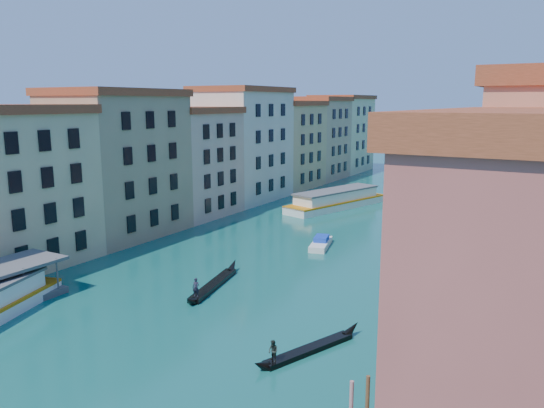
# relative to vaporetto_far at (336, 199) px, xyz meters

# --- Properties ---
(left_bank_palazzos) EXTENTS (12.80, 128.40, 21.00)m
(left_bank_palazzos) POSITION_rel_vaporetto_far_xyz_m (-18.70, -7.33, 8.24)
(left_bank_palazzos) COLOR tan
(left_bank_palazzos) RESTS_ON ground
(quay) EXTENTS (4.00, 140.00, 1.00)m
(quay) POSITION_rel_vaporetto_far_xyz_m (29.30, -7.00, -0.96)
(quay) COLOR #AA9D89
(quay) RESTS_ON ground
(restaurant_awnings) EXTENTS (3.20, 44.55, 3.12)m
(restaurant_awnings) POSITION_rel_vaporetto_far_xyz_m (29.49, -49.00, 1.53)
(restaurant_awnings) COLOR maroon
(restaurant_awnings) RESTS_ON ground
(mooring_poles_right) EXTENTS (1.44, 54.24, 3.20)m
(mooring_poles_right) POSITION_rel_vaporetto_far_xyz_m (26.40, -43.20, -0.16)
(mooring_poles_right) COLOR #56301D
(mooring_poles_right) RESTS_ON ground
(vaporetto_far) EXTENTS (11.08, 22.34, 3.25)m
(vaporetto_far) POSITION_rel_vaporetto_far_xyz_m (0.00, 0.00, 0.00)
(vaporetto_far) COLOR white
(vaporetto_far) RESTS_ON ground
(gondola_fore) EXTENTS (3.62, 12.42, 2.50)m
(gondola_fore) POSITION_rel_vaporetto_far_xyz_m (5.24, -43.84, -1.04)
(gondola_fore) COLOR black
(gondola_fore) RESTS_ON ground
(gondola_right) EXTENTS (4.73, 10.34, 2.16)m
(gondola_right) POSITION_rel_vaporetto_far_xyz_m (19.63, -51.96, -1.05)
(gondola_right) COLOR black
(gondola_right) RESTS_ON ground
(gondola_far) EXTENTS (3.68, 10.79, 1.55)m
(gondola_far) POSITION_rel_vaporetto_far_xyz_m (14.42, -12.13, -1.14)
(gondola_far) COLOR black
(gondola_far) RESTS_ON ground
(motorboat_mid) EXTENTS (3.52, 6.67, 1.32)m
(motorboat_mid) POSITION_rel_vaporetto_far_xyz_m (8.30, -24.71, -0.95)
(motorboat_mid) COLOR silver
(motorboat_mid) RESTS_ON ground
(motorboat_far) EXTENTS (4.29, 6.41, 1.28)m
(motorboat_far) POSITION_rel_vaporetto_far_xyz_m (17.73, 13.44, -0.97)
(motorboat_far) COLOR silver
(motorboat_far) RESTS_ON ground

